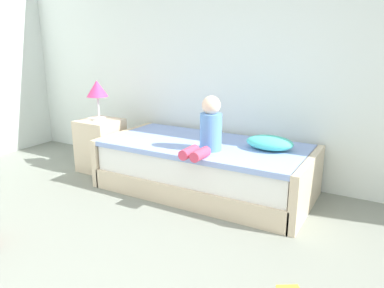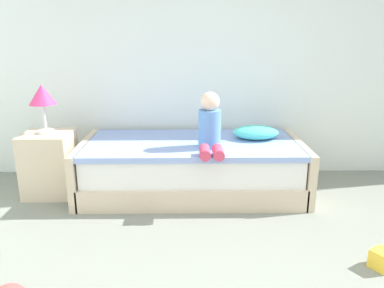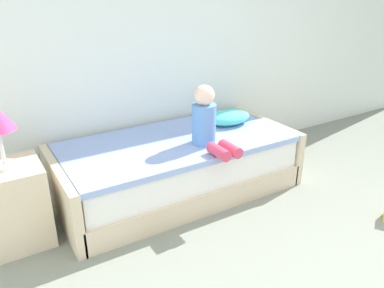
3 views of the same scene
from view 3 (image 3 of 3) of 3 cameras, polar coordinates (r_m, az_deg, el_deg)
The scene contains 5 objects.
wall_rear at distance 3.87m, azimuth 1.23°, elevation 18.62°, with size 7.20×0.10×2.90m, color silver.
bed at distance 3.38m, azimuth -2.21°, elevation -3.34°, with size 2.11×1.00×0.50m.
nightstand at distance 2.99m, azimuth -25.28°, elevation -8.36°, with size 0.44×0.44×0.60m, color beige.
child_figure at distance 3.10m, azimuth 2.30°, elevation 3.36°, with size 0.20×0.51×0.50m.
pillow at distance 3.65m, azimuth 5.57°, elevation 4.04°, with size 0.44×0.30×0.13m, color #4CCCBC.
Camera 3 is at (-2.07, -0.66, 1.74)m, focal length 35.36 mm.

